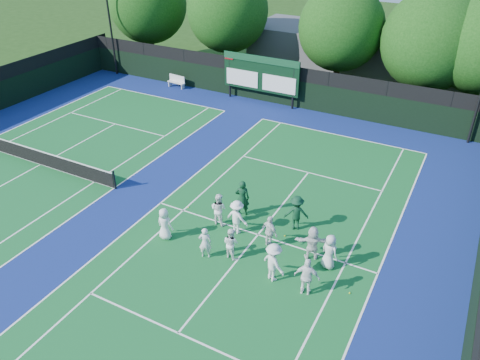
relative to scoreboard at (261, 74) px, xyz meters
The scene contains 30 objects.
ground 17.23m from the scoreboard, 65.78° to the right, with size 120.00×120.00×0.00m, color #1A3C10.
court_apron 14.78m from the scoreboard, 86.03° to the right, with size 34.00×32.00×0.01m, color navy.
near_court 16.33m from the scoreboard, 64.32° to the right, with size 11.05×23.85×0.01m.
left_court 16.32m from the scoreboard, 115.60° to the right, with size 11.05×23.85×0.01m.
back_fence 1.38m from the scoreboard, 22.25° to the left, with size 34.00×0.08×3.00m.
divider_fence_right 21.68m from the scoreboard, 42.33° to the right, with size 0.08×32.00×3.00m.
scoreboard is the anchor object (origin of this frame).
clubhouse 9.80m from the scoreboard, 59.22° to the left, with size 18.00×6.00×4.00m, color #535458.
tennis_net 16.26m from the scoreboard, 115.60° to the right, with size 11.30×0.10×1.10m.
bench 7.59m from the scoreboard, behind, with size 1.60×0.58×0.99m.
tree_a 13.67m from the scoreboard, 162.61° to the left, with size 6.73×6.73×8.68m.
tree_b 6.95m from the scoreboard, 140.05° to the left, with size 6.52×6.52×8.73m.
tree_c 6.74m from the scoreboard, 40.73° to the left, with size 6.18×6.18×8.27m.
tree_d 11.93m from the scoreboard, 20.06° to the left, with size 6.74×6.74×8.39m.
tennis_ball_0 16.29m from the scoreboard, 79.93° to the right, with size 0.07×0.07×0.07m, color yellow.
tennis_ball_1 16.44m from the scoreboard, 60.01° to the right, with size 0.07×0.07×0.07m, color yellow.
tennis_ball_2 20.19m from the scoreboard, 53.97° to the right, with size 0.07×0.07×0.07m, color yellow.
tennis_ball_3 14.73m from the scoreboard, 78.16° to the right, with size 0.07×0.07×0.07m, color yellow.
player_front_0 17.14m from the scoreboard, 78.45° to the right, with size 0.76×0.50×1.56m, color white.
player_front_1 17.98m from the scoreboard, 71.46° to the right, with size 0.55×0.36×1.51m, color silver.
player_front_2 17.84m from the scoreboard, 68.00° to the right, with size 0.72×0.56×1.47m, color white.
player_front_3 19.11m from the scoreboard, 62.45° to the right, with size 1.13×0.65×1.75m, color silver.
player_front_4 19.92m from the scoreboard, 58.88° to the right, with size 1.00×0.41×1.70m, color white.
player_back_0 15.54m from the scoreboard, 71.19° to the right, with size 0.79×0.62×1.63m, color white.
player_back_1 16.10m from the scoreboard, 67.78° to the right, with size 1.09×0.63×1.69m, color white.
player_back_2 17.02m from the scoreboard, 62.61° to the right, with size 0.92×0.38×1.57m, color silver.
player_back_3 17.87m from the scoreboard, 56.95° to the right, with size 1.48×0.47×1.60m, color silver.
player_back_4 18.50m from the scoreboard, 55.18° to the right, with size 0.79×0.51×1.61m, color silver.
coach_left 14.65m from the scoreboard, 67.40° to the right, with size 0.69×0.45×1.88m, color #0F371E.
coach_right 15.76m from the scoreboard, 57.99° to the right, with size 1.13×0.65×1.74m, color #0F3821.
Camera 1 is at (7.28, -14.38, 13.21)m, focal length 35.00 mm.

